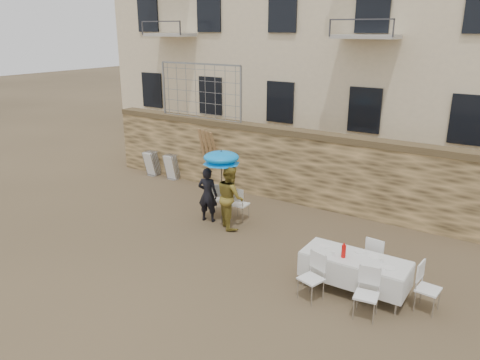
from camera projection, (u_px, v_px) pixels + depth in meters
The scene contains 17 objects.
ground at pixel (174, 259), 10.85m from camera, with size 80.00×80.00×0.00m, color brown.
stone_wall at pixel (279, 164), 14.49m from camera, with size 13.00×0.50×2.20m, color olive.
chain_link_fence at pixel (200, 92), 15.43m from camera, with size 3.20×0.06×1.80m, color gray, non-canonical shape.
man_suit at pixel (208, 195), 12.78m from camera, with size 0.56×0.37×1.53m, color black.
woman_dress at pixel (230, 197), 12.36m from camera, with size 0.83×0.65×1.71m, color #B39936.
umbrella at pixel (221, 160), 12.33m from camera, with size 0.99×0.99×1.91m.
couple_chair_left at pixel (220, 199), 13.31m from camera, with size 0.48×0.48×0.96m, color white, non-canonical shape.
couple_chair_right at pixel (240, 203), 12.94m from camera, with size 0.48×0.48×0.96m, color white, non-canonical shape.
banquet_table at pixel (355, 259), 9.30m from camera, with size 2.10×0.85×0.78m.
soda_bottle at pixel (344, 251), 9.23m from camera, with size 0.09×0.09×0.26m, color red.
table_chair_front_left at pixel (311, 278), 9.09m from camera, with size 0.48×0.48×0.96m, color white, non-canonical shape.
table_chair_front_right at pixel (366, 294), 8.52m from camera, with size 0.48×0.48×0.96m, color white, non-canonical shape.
table_chair_back at pixel (377, 257), 9.91m from camera, with size 0.48×0.48×0.96m, color white, non-canonical shape.
table_chair_side at pixel (429, 288), 8.72m from camera, with size 0.48×0.48×0.96m, color white, non-canonical shape.
chair_stack_left at pixel (155, 162), 17.00m from camera, with size 0.46×0.47×0.92m, color white, non-canonical shape.
chair_stack_right at pixel (174, 166), 16.53m from camera, with size 0.46×0.40×0.92m, color white, non-canonical shape.
wood_planks at pixel (211, 157), 15.58m from camera, with size 0.70×0.20×2.00m, color #A37749, non-canonical shape.
Camera 1 is at (6.63, -7.31, 5.10)m, focal length 35.00 mm.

